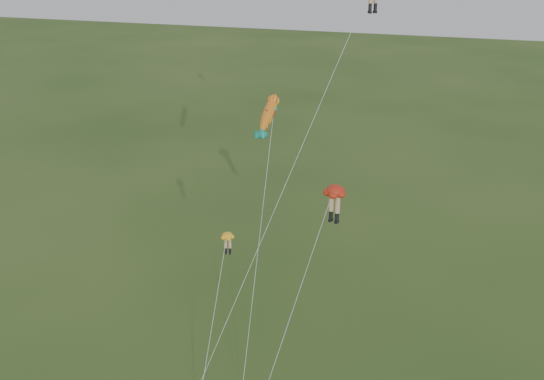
# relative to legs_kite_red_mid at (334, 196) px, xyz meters

# --- Properties ---
(legs_kite_red_mid) EXTENTS (3.49, 12.22, 12.03)m
(legs_kite_red_mid) POSITION_rel_legs_kite_red_mid_xyz_m (0.00, 0.00, 0.00)
(legs_kite_red_mid) COLOR red
(legs_kite_red_mid) RESTS_ON ground
(legs_kite_yellow) EXTENTS (1.10, 7.14, 9.05)m
(legs_kite_yellow) POSITION_rel_legs_kite_red_mid_xyz_m (-6.33, -2.90, -3.05)
(legs_kite_yellow) COLOR #FDAE20
(legs_kite_yellow) RESTS_ON ground
(fish_kite) EXTENTS (2.09, 12.46, 16.81)m
(fish_kite) POSITION_rel_legs_kite_red_mid_xyz_m (-5.31, 3.16, 4.10)
(fish_kite) COLOR gold
(fish_kite) RESTS_ON ground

